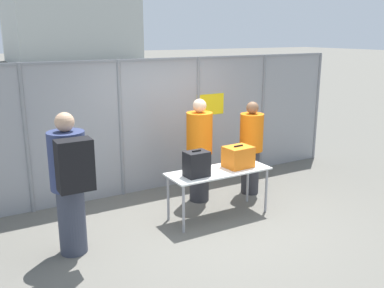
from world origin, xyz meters
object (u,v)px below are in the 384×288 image
at_px(inspection_table, 219,175).
at_px(utility_trailer, 180,137).
at_px(suitcase_orange, 238,157).
at_px(security_worker_far, 251,147).
at_px(traveler_hooded, 70,179).
at_px(suitcase_black, 197,164).
at_px(security_worker_near, 199,149).

relative_size(inspection_table, utility_trailer, 0.48).
distance_m(suitcase_orange, utility_trailer, 3.51).
height_order(inspection_table, security_worker_far, security_worker_far).
distance_m(inspection_table, traveler_hooded, 2.30).
bearing_deg(traveler_hooded, inspection_table, -9.68).
bearing_deg(traveler_hooded, suitcase_orange, -9.97).
bearing_deg(inspection_table, suitcase_orange, 0.09).
bearing_deg(suitcase_black, suitcase_orange, 4.37).
relative_size(suitcase_orange, traveler_hooded, 0.24).
height_order(suitcase_orange, security_worker_far, security_worker_far).
xyz_separation_m(suitcase_black, traveler_hooded, (-1.84, -0.03, 0.09)).
height_order(inspection_table, traveler_hooded, traveler_hooded).
bearing_deg(suitcase_orange, inspection_table, -179.91).
xyz_separation_m(traveler_hooded, security_worker_far, (3.32, 0.65, -0.17)).
xyz_separation_m(security_worker_far, utility_trailer, (0.08, 2.82, -0.44)).
xyz_separation_m(suitcase_orange, security_worker_near, (-0.29, 0.71, -0.01)).
bearing_deg(suitcase_orange, security_worker_far, 39.48).
xyz_separation_m(inspection_table, suitcase_orange, (0.36, 0.00, 0.24)).
bearing_deg(inspection_table, traveler_hooded, -177.82).
relative_size(inspection_table, security_worker_far, 0.98).
bearing_deg(security_worker_far, inspection_table, 24.41).
distance_m(inspection_table, security_worker_near, 0.75).
height_order(security_worker_far, utility_trailer, security_worker_far).
xyz_separation_m(security_worker_near, security_worker_far, (0.97, -0.14, -0.05)).
bearing_deg(security_worker_far, suitcase_orange, 35.52).
relative_size(traveler_hooded, security_worker_near, 1.06).
bearing_deg(suitcase_orange, utility_trailer, 77.18).
xyz_separation_m(security_worker_near, utility_trailer, (1.06, 2.68, -0.50)).
bearing_deg(suitcase_black, security_worker_near, 56.78).
height_order(traveler_hooded, security_worker_near, traveler_hooded).
bearing_deg(suitcase_black, security_worker_far, 22.96).
xyz_separation_m(suitcase_orange, security_worker_far, (0.69, 0.57, -0.06)).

